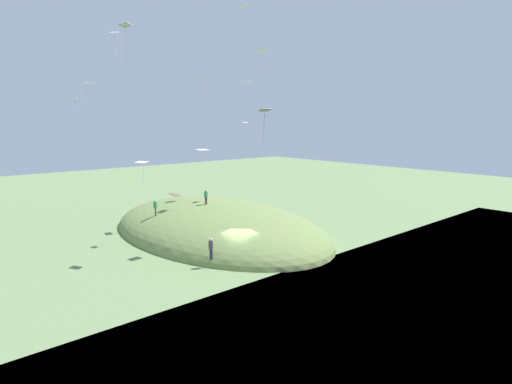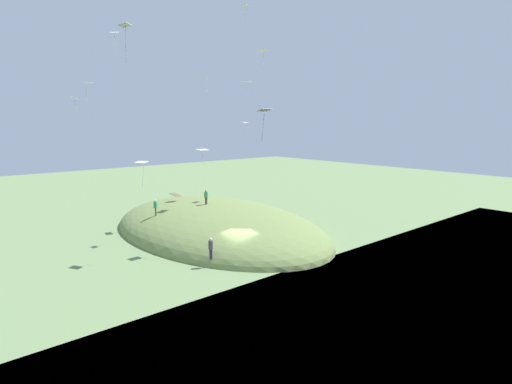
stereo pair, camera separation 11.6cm
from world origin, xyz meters
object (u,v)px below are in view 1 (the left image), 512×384
object	(u,v)px
person_on_hilltop	(206,195)
person_walking_path	(155,206)
kite_9	(263,51)
kite_12	(142,163)
kite_5	(265,112)
kite_7	(203,150)
person_watching_kites	(211,246)
kite_0	(206,78)
kite_8	(245,123)
kite_11	(126,29)
kite_1	(88,84)
kite_4	(75,98)
kite_3	(245,82)
kite_6	(114,34)
kite_10	(245,7)
person_with_child	(236,203)

from	to	relation	value
person_on_hilltop	person_walking_path	xyz separation A→B (m)	(2.10, 4.97, -0.78)
kite_9	kite_12	xyz separation A→B (m)	(-1.96, 15.44, -11.02)
kite_5	kite_7	world-z (taller)	kite_5
person_watching_kites	kite_9	world-z (taller)	kite_9
person_on_hilltop	kite_5	bearing A→B (deg)	51.39
person_watching_kites	kite_5	xyz separation A→B (m)	(-9.57, 2.56, 10.75)
kite_0	kite_8	bearing A→B (deg)	-130.66
kite_11	kite_1	bearing A→B (deg)	-9.42
kite_0	kite_8	size ratio (longest dim) A/B	1.54
person_on_hilltop	kite_4	xyz separation A→B (m)	(-5.05, 14.56, 9.55)
kite_9	kite_11	distance (m)	22.87
kite_3	kite_12	bearing A→B (deg)	109.77
person_watching_kites	kite_7	bearing A→B (deg)	81.19
kite_1	kite_6	size ratio (longest dim) A/B	0.96
person_walking_path	kite_10	world-z (taller)	kite_10
kite_5	kite_8	bearing A→B (deg)	-36.40
kite_0	kite_6	bearing A→B (deg)	117.98
kite_7	kite_12	bearing A→B (deg)	75.54
kite_3	kite_6	size ratio (longest dim) A/B	1.21
kite_8	kite_9	world-z (taller)	kite_9
person_on_hilltop	kite_7	xyz separation A→B (m)	(-5.54, 3.95, 5.35)
kite_1	kite_3	xyz separation A→B (m)	(1.40, -18.70, 1.40)
kite_0	kite_5	world-z (taller)	kite_0
kite_8	kite_5	bearing A→B (deg)	143.60
kite_6	kite_9	world-z (taller)	kite_9
person_on_hilltop	kite_5	world-z (taller)	kite_5
kite_3	kite_8	distance (m)	5.46
kite_4	kite_12	size ratio (longest dim) A/B	0.64
kite_3	kite_10	size ratio (longest dim) A/B	1.15
person_with_child	kite_10	size ratio (longest dim) A/B	0.96
kite_3	kite_8	world-z (taller)	kite_3
person_with_child	kite_4	size ratio (longest dim) A/B	1.16
person_with_child	person_watching_kites	world-z (taller)	person_watching_kites
kite_0	kite_3	distance (m)	5.12
kite_10	kite_12	distance (m)	19.08
kite_1	kite_8	distance (m)	17.25
kite_9	kite_6	bearing A→B (deg)	97.76
kite_1	kite_0	bearing A→B (deg)	-81.18
kite_10	kite_11	xyz separation A→B (m)	(-9.49, 16.78, -5.92)
person_watching_kites	kite_0	xyz separation A→B (m)	(11.59, -7.67, 15.01)
kite_3	kite_7	world-z (taller)	kite_3
kite_8	kite_11	world-z (taller)	kite_11
kite_7	kite_0	bearing A→B (deg)	-36.53
kite_0	kite_8	world-z (taller)	kite_0
kite_3	kite_4	xyz separation A→B (m)	(-6.69, 21.53, -2.94)
kite_5	kite_9	distance (m)	23.15
kite_5	kite_12	xyz separation A→B (m)	(14.62, 0.89, -4.00)
kite_8	kite_1	bearing A→B (deg)	87.61
kite_11	person_walking_path	bearing A→B (deg)	-30.83
kite_6	kite_10	distance (m)	14.82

